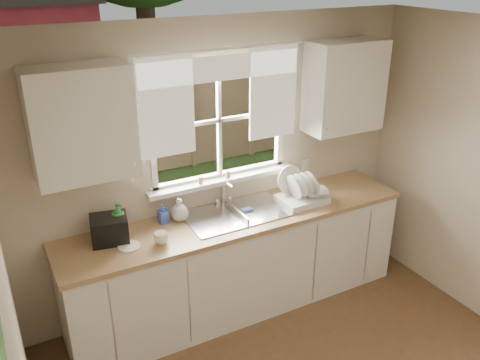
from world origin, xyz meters
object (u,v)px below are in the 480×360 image
soap_bottle_a (118,220)px  black_appliance (109,229)px  dish_rack (301,194)px  cup (161,238)px

soap_bottle_a → black_appliance: soap_bottle_a is taller
soap_bottle_a → black_appliance: (-0.08, -0.02, -0.05)m
dish_rack → cup: (-1.34, -0.09, -0.03)m
soap_bottle_a → black_appliance: 0.09m
dish_rack → black_appliance: dish_rack is taller
soap_bottle_a → black_appliance: bearing=177.1°
dish_rack → black_appliance: bearing=175.4°
black_appliance → dish_rack: bearing=6.6°
dish_rack → cup: dish_rack is taller
dish_rack → soap_bottle_a: (-1.59, 0.16, 0.07)m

